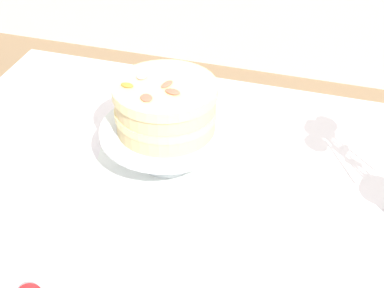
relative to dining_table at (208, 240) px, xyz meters
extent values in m
cube|color=white|center=(0.00, 0.02, 0.07)|extent=(1.40, 1.00, 0.03)
cylinder|color=brown|center=(-0.60, 0.42, -0.30)|extent=(0.06, 0.06, 0.71)
cube|color=white|center=(-0.13, 0.12, 0.09)|extent=(0.39, 0.39, 0.00)
cylinder|color=silver|center=(-0.13, 0.12, 0.10)|extent=(0.11, 0.11, 0.01)
cylinder|color=silver|center=(-0.13, 0.12, 0.14)|extent=(0.03, 0.03, 0.07)
cylinder|color=silver|center=(-0.13, 0.12, 0.18)|extent=(0.29, 0.29, 0.01)
cylinder|color=beige|center=(-0.13, 0.12, 0.21)|extent=(0.21, 0.21, 0.03)
cylinder|color=beige|center=(-0.13, 0.12, 0.23)|extent=(0.22, 0.22, 0.02)
cylinder|color=beige|center=(-0.13, 0.12, 0.26)|extent=(0.21, 0.21, 0.03)
cylinder|color=beige|center=(-0.13, 0.12, 0.29)|extent=(0.22, 0.22, 0.02)
ellipsoid|color=#E56B51|center=(-0.11, 0.09, 0.30)|extent=(0.04, 0.03, 0.01)
ellipsoid|color=orange|center=(-0.20, 0.09, 0.30)|extent=(0.03, 0.02, 0.01)
ellipsoid|color=pink|center=(-0.19, 0.13, 0.30)|extent=(0.02, 0.03, 0.01)
ellipsoid|color=#E56B51|center=(-0.13, 0.12, 0.30)|extent=(0.03, 0.04, 0.00)
ellipsoid|color=#E56B51|center=(-0.15, 0.06, 0.30)|extent=(0.04, 0.04, 0.00)
ellipsoid|color=pink|center=(-0.41, -0.13, 0.09)|extent=(0.04, 0.05, 0.01)
camera|label=1|loc=(0.24, -0.91, 0.95)|focal=57.51mm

